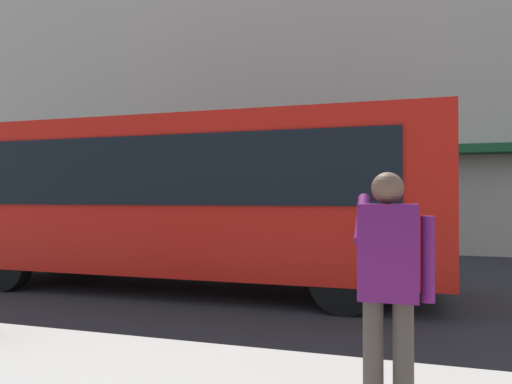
% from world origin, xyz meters
% --- Properties ---
extents(ground_plane, '(60.00, 60.00, 0.00)m').
position_xyz_m(ground_plane, '(0.00, 0.00, 0.00)').
color(ground_plane, '#2B2B2D').
extents(building_facade_far, '(28.00, 1.55, 12.00)m').
position_xyz_m(building_facade_far, '(-0.02, -6.80, 5.99)').
color(building_facade_far, beige).
rests_on(building_facade_far, ground_plane).
extents(red_bus, '(9.05, 2.54, 3.08)m').
position_xyz_m(red_bus, '(2.61, 0.20, 1.68)').
color(red_bus, red).
rests_on(red_bus, ground_plane).
extents(pedestrian_photographer, '(0.53, 0.52, 1.70)m').
position_xyz_m(pedestrian_photographer, '(-1.07, 4.70, 1.14)').
color(pedestrian_photographer, '#4C4238').
rests_on(pedestrian_photographer, sidewalk_curb).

